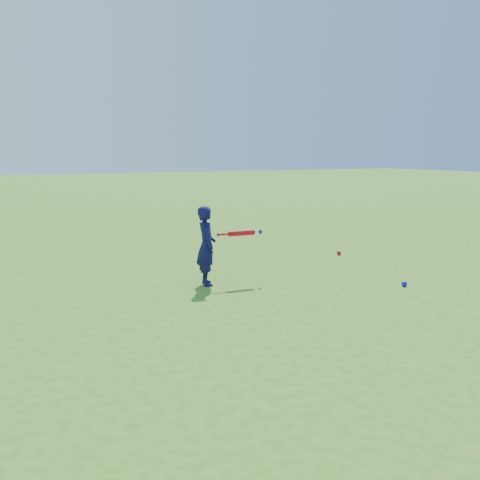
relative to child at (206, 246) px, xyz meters
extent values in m
plane|color=#38731B|center=(0.29, 0.01, -0.54)|extent=(80.00, 80.00, 0.00)
imported|color=#0F0F46|center=(0.00, 0.00, 0.00)|extent=(0.34, 0.44, 1.08)
sphere|color=red|center=(2.94, 0.87, -0.50)|extent=(0.08, 0.08, 0.08)
sphere|color=#0E11EE|center=(2.33, -1.34, -0.50)|extent=(0.08, 0.08, 0.08)
cylinder|color=red|center=(0.15, -0.05, 0.15)|extent=(0.02, 0.05, 0.05)
cylinder|color=red|center=(0.24, -0.06, 0.15)|extent=(0.17, 0.04, 0.03)
cylinder|color=red|center=(0.49, -0.08, 0.15)|extent=(0.36, 0.10, 0.08)
sphere|color=red|center=(0.67, -0.09, 0.15)|extent=(0.08, 0.08, 0.08)
sphere|color=#0D16DF|center=(0.79, -0.10, 0.15)|extent=(0.06, 0.06, 0.06)
camera|label=1|loc=(-2.90, -6.55, 1.26)|focal=40.00mm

